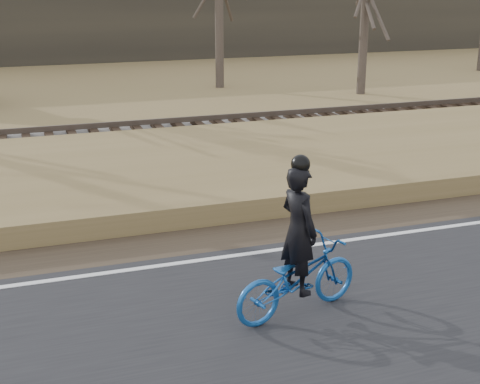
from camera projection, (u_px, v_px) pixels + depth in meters
name	position (u px, v px, depth m)	size (l,w,h in m)	color
ground	(197.00, 269.00, 11.07)	(120.00, 120.00, 0.00)	olive
road	(247.00, 343.00, 8.81)	(120.00, 6.00, 0.06)	black
edge_line	(194.00, 261.00, 11.23)	(120.00, 0.12, 0.01)	silver
shoulder	(180.00, 242.00, 12.14)	(120.00, 1.60, 0.04)	#473A2B
embankment	(147.00, 185.00, 14.78)	(120.00, 5.00, 0.44)	olive
ballast	(120.00, 145.00, 18.20)	(120.00, 3.00, 0.45)	slate
railroad	(119.00, 135.00, 18.11)	(120.00, 2.40, 0.29)	black
treeline_backdrop	(54.00, 6.00, 37.15)	(120.00, 4.00, 6.00)	#383328
cyclist	(298.00, 265.00, 9.30)	(2.16, 1.21, 2.33)	#17509F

